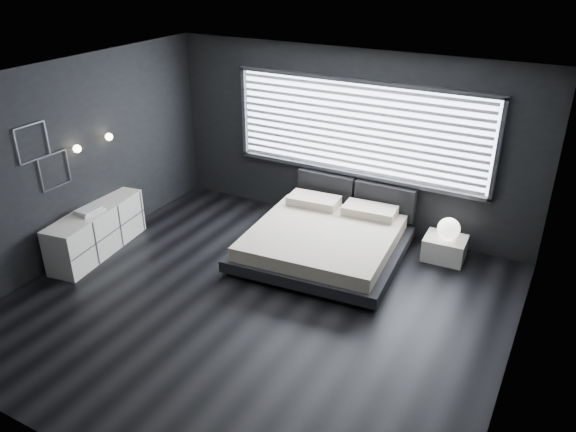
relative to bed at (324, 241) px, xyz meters
The scene contains 12 objects.
room 1.91m from the bed, 98.34° to the right, with size 6.04×6.00×2.80m.
window 1.78m from the bed, 91.12° to the left, with size 4.14×0.09×1.52m.
headboard 1.16m from the bed, 89.82° to the left, with size 1.96×0.16×0.52m.
sconce_near 3.69m from the bed, 154.66° to the right, with size 0.18×0.11×0.11m.
sconce_far 3.49m from the bed, 164.33° to the right, with size 0.18×0.11×0.11m.
wall_art_upper 4.13m from the bed, 147.07° to the right, with size 0.01×0.48×0.48m.
wall_art_lower 3.84m from the bed, 150.34° to the right, with size 0.01×0.48×0.48m.
bed is the anchor object (origin of this frame).
nightstand 1.76m from the bed, 27.11° to the left, with size 0.58×0.49×0.34m, color white.
orb_lamp 1.78m from the bed, 26.19° to the left, with size 0.32×0.32×0.32m, color white.
dresser 3.34m from the bed, 154.12° to the right, with size 0.73×1.77×0.69m.
book_stack 3.39m from the bed, 152.33° to the right, with size 0.31×0.39×0.07m.
Camera 1 is at (3.20, -5.00, 4.16)m, focal length 35.00 mm.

